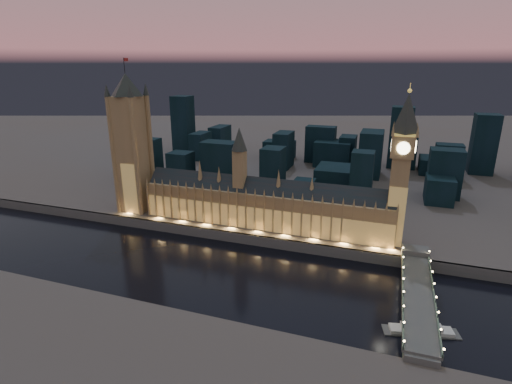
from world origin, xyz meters
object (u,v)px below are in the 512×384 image
(victoria_tower, at_px, (131,138))
(elizabeth_tower, at_px, (402,158))
(palace_of_westminster, at_px, (262,204))
(westminster_bridge, at_px, (417,295))
(river_boat, at_px, (421,330))

(victoria_tower, xyz_separation_m, elizabeth_tower, (218.00, -0.00, -1.27))
(palace_of_westminster, bearing_deg, westminster_bridge, -29.60)
(elizabeth_tower, bearing_deg, westminster_bridge, -77.24)
(palace_of_westminster, relative_size, victoria_tower, 1.57)
(palace_of_westminster, distance_m, elizabeth_tower, 109.44)
(river_boat, bearing_deg, palace_of_westminster, 141.94)
(palace_of_westminster, relative_size, river_boat, 5.16)
(westminster_bridge, bearing_deg, river_boat, -86.31)
(victoria_tower, height_order, river_boat, victoria_tower)
(victoria_tower, xyz_separation_m, river_boat, (234.49, -91.38, -70.59))
(victoria_tower, height_order, westminster_bridge, victoria_tower)
(victoria_tower, distance_m, westminster_bridge, 250.70)
(palace_of_westminster, height_order, river_boat, palace_of_westminster)
(westminster_bridge, relative_size, river_boat, 2.88)
(elizabeth_tower, relative_size, westminster_bridge, 1.00)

